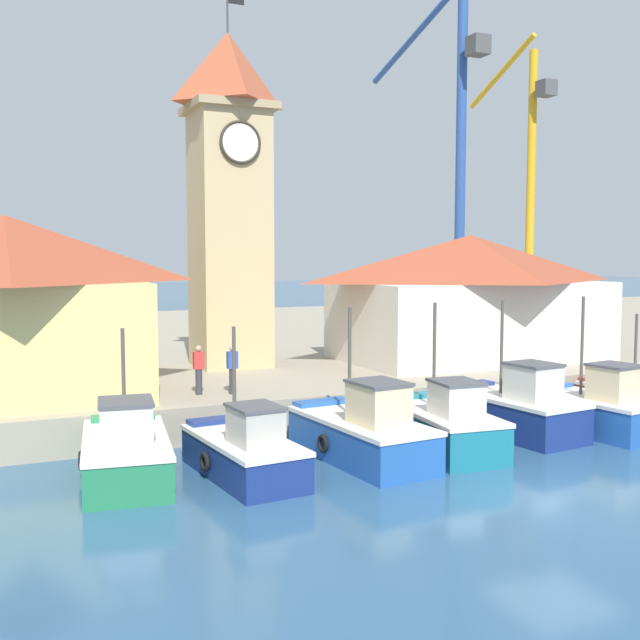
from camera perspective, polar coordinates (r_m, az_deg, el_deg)
ground_plane at (r=18.95m, az=17.48°, el=-12.94°), size 300.00×300.00×0.00m
quay_wharf at (r=43.80m, az=-7.92°, el=-1.88°), size 120.00×40.00×1.20m
fishing_boat_far_left at (r=20.04m, az=-14.58°, el=-9.69°), size 2.75×5.02×3.85m
fishing_boat_left_outer at (r=19.77m, az=-5.81°, el=-9.92°), size 2.27×4.63×3.88m
fishing_boat_left_inner at (r=21.22m, az=3.26°, el=-8.58°), size 2.54×5.22×4.27m
fishing_boat_mid_left at (r=22.49m, az=9.37°, el=-7.91°), size 2.43×4.79×4.35m
fishing_boat_center at (r=24.98m, az=14.63°, el=-6.61°), size 2.66×4.90×4.31m
fishing_boat_mid_right at (r=26.07m, az=20.24°, el=-6.36°), size 2.73×4.52×4.41m
clock_tower at (r=31.13m, az=-6.93°, el=9.74°), size 3.33×3.33×15.08m
warehouse_left at (r=25.77m, az=-22.70°, el=1.07°), size 8.59×6.78×5.82m
warehouse_right at (r=33.63m, az=11.33°, el=1.82°), size 11.50×7.05×5.45m
port_crane_near at (r=52.18m, az=15.60°, el=7.49°), size 2.00×8.25×19.09m
port_crane_far at (r=42.95m, az=10.34°, el=8.78°), size 2.00×10.67×19.63m
dock_worker_near_tower at (r=24.80m, az=-6.69°, el=-3.69°), size 0.34×0.22×1.62m
dock_worker_along_quay at (r=24.86m, az=-9.23°, el=-3.70°), size 0.34×0.22×1.62m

